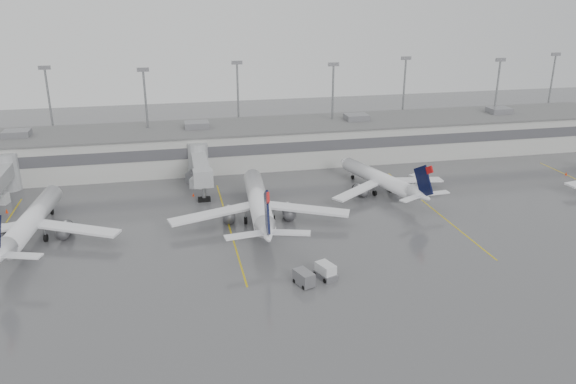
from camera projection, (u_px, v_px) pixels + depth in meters
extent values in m
plane|color=#4E4E50|center=(390.00, 288.00, 70.62)|extent=(260.00, 260.00, 0.00)
cube|color=#B2B2AD|center=(290.00, 142.00, 122.55)|extent=(150.00, 16.00, 8.00)
cube|color=#47474C|center=(299.00, 147.00, 114.81)|extent=(150.00, 0.15, 2.20)
cube|color=#606060|center=(290.00, 124.00, 121.17)|extent=(152.00, 17.00, 0.30)
cube|color=slate|center=(17.00, 134.00, 109.94)|extent=(5.00, 4.00, 1.30)
cube|color=slate|center=(499.00, 110.00, 130.90)|extent=(5.00, 4.00, 1.30)
cylinder|color=gray|center=(51.00, 116.00, 119.26)|extent=(0.44, 0.44, 20.00)
cube|color=slate|center=(44.00, 68.00, 115.79)|extent=(2.40, 0.50, 0.80)
cylinder|color=gray|center=(147.00, 119.00, 116.36)|extent=(0.44, 0.44, 20.00)
cube|color=slate|center=(143.00, 70.00, 112.89)|extent=(2.40, 0.50, 0.80)
cylinder|color=gray|center=(238.00, 108.00, 127.24)|extent=(0.44, 0.44, 20.00)
cube|color=slate|center=(237.00, 63.00, 123.77)|extent=(2.40, 0.50, 0.80)
cylinder|color=gray|center=(332.00, 111.00, 124.34)|extent=(0.44, 0.44, 20.00)
cube|color=slate|center=(334.00, 64.00, 120.87)|extent=(2.40, 0.50, 0.80)
cylinder|color=gray|center=(403.00, 101.00, 135.23)|extent=(0.44, 0.44, 20.00)
cube|color=slate|center=(406.00, 58.00, 131.76)|extent=(2.40, 0.50, 0.80)
cylinder|color=gray|center=(495.00, 104.00, 132.33)|extent=(0.44, 0.44, 20.00)
cube|color=slate|center=(501.00, 60.00, 128.86)|extent=(2.40, 0.50, 0.80)
cylinder|color=gray|center=(550.00, 95.00, 143.21)|extent=(0.44, 0.44, 20.00)
cube|color=slate|center=(556.00, 54.00, 139.74)|extent=(2.40, 0.50, 0.80)
cylinder|color=gray|center=(9.00, 172.00, 104.30)|extent=(4.00, 4.00, 7.00)
cylinder|color=gray|center=(198.00, 160.00, 111.28)|extent=(4.00, 4.00, 7.00)
cube|color=gray|center=(200.00, 166.00, 105.04)|extent=(2.80, 13.00, 2.60)
cube|color=gray|center=(203.00, 178.00, 98.14)|extent=(3.40, 2.40, 3.00)
cylinder|color=gray|center=(204.00, 194.00, 99.13)|extent=(0.70, 0.70, 2.80)
cube|color=black|center=(204.00, 199.00, 99.49)|extent=(2.20, 1.20, 0.70)
cube|color=#C6A90B|center=(229.00, 226.00, 89.18)|extent=(0.25, 40.00, 0.01)
cube|color=#C6A90B|center=(432.00, 209.00, 96.16)|extent=(0.25, 40.00, 0.01)
cylinder|color=white|center=(33.00, 218.00, 84.33)|extent=(5.23, 22.15, 2.99)
cone|color=white|center=(56.00, 191.00, 95.89)|extent=(3.26, 3.09, 2.99)
cone|color=white|center=(0.00, 255.00, 71.79)|extent=(3.49, 5.27, 2.99)
cube|color=white|center=(77.00, 229.00, 82.72)|extent=(12.91, 7.63, 0.35)
cylinder|color=black|center=(52.00, 212.00, 93.59)|extent=(0.44, 0.93, 0.90)
cylinder|color=black|center=(16.00, 239.00, 83.08)|extent=(0.56, 1.14, 1.10)
cylinder|color=black|center=(46.00, 238.00, 83.51)|extent=(0.56, 1.14, 1.10)
cylinder|color=white|center=(258.00, 200.00, 91.21)|extent=(4.96, 23.53, 3.18)
cone|color=white|center=(252.00, 175.00, 103.47)|extent=(3.40, 3.21, 3.18)
cone|color=white|center=(267.00, 232.00, 77.91)|extent=(3.58, 5.53, 3.18)
cube|color=white|center=(213.00, 214.00, 87.77)|extent=(14.06, 5.93, 0.37)
cube|color=white|center=(306.00, 209.00, 89.69)|extent=(13.81, 7.80, 0.37)
cube|color=black|center=(267.00, 213.00, 76.37)|extent=(0.77, 5.98, 6.94)
cube|color=#B40D0F|center=(268.00, 198.00, 74.15)|extent=(0.48, 2.17, 2.02)
cylinder|color=black|center=(254.00, 195.00, 101.03)|extent=(0.44, 0.98, 0.96)
cylinder|color=black|center=(246.00, 220.00, 89.83)|extent=(0.57, 1.20, 1.17)
cylinder|color=black|center=(273.00, 219.00, 90.40)|extent=(0.57, 1.20, 1.17)
cylinder|color=white|center=(378.00, 178.00, 103.66)|extent=(7.94, 19.44, 2.65)
cone|color=white|center=(345.00, 162.00, 112.74)|extent=(3.24, 3.12, 2.65)
cone|color=white|center=(420.00, 195.00, 93.80)|extent=(3.78, 4.99, 2.65)
cube|color=white|center=(358.00, 191.00, 99.09)|extent=(10.82, 8.35, 0.31)
cube|color=white|center=(412.00, 180.00, 104.62)|extent=(11.57, 2.68, 0.31)
cube|color=black|center=(423.00, 181.00, 92.56)|extent=(1.64, 4.86, 5.79)
cube|color=#B40D0F|center=(429.00, 170.00, 90.83)|extent=(0.75, 1.79, 1.68)
cylinder|color=black|center=(353.00, 177.00, 111.02)|extent=(0.52, 0.85, 0.80)
cylinder|color=black|center=(375.00, 193.00, 102.11)|extent=(0.65, 1.05, 0.97)
cylinder|color=black|center=(391.00, 190.00, 103.76)|extent=(0.65, 1.05, 0.97)
cube|color=silver|center=(326.00, 271.00, 72.85)|extent=(2.51, 3.08, 2.00)
cube|color=slate|center=(325.00, 275.00, 73.06)|extent=(2.87, 3.58, 0.78)
cylinder|color=black|center=(315.00, 274.00, 73.50)|extent=(0.45, 0.67, 0.62)
cylinder|color=black|center=(326.00, 270.00, 74.41)|extent=(0.45, 0.67, 0.62)
cylinder|color=black|center=(325.00, 281.00, 71.75)|extent=(0.45, 0.67, 0.62)
cylinder|color=black|center=(336.00, 277.00, 72.66)|extent=(0.45, 0.67, 0.62)
cube|color=slate|center=(304.00, 278.00, 71.11)|extent=(2.57, 3.29, 1.75)
cylinder|color=black|center=(295.00, 281.00, 71.79)|extent=(0.42, 0.62, 0.58)
cylinder|color=black|center=(313.00, 284.00, 70.91)|extent=(0.42, 0.62, 0.58)
cube|color=silver|center=(0.00, 199.00, 98.10)|extent=(3.10, 2.46, 1.93)
cube|color=silver|center=(198.00, 183.00, 106.05)|extent=(3.12, 2.61, 1.88)
cube|color=silver|center=(417.00, 179.00, 108.01)|extent=(3.16, 2.66, 1.90)
cube|color=slate|center=(194.00, 177.00, 109.32)|extent=(3.27, 3.88, 2.07)
cone|color=#FF3205|center=(7.00, 211.00, 94.23)|extent=(0.46, 0.46, 0.74)
cone|color=#FF3205|center=(193.00, 195.00, 101.90)|extent=(0.39, 0.39, 0.61)
cone|color=#FF3205|center=(421.00, 183.00, 107.62)|extent=(0.47, 0.47, 0.74)
cone|color=#FF3205|center=(566.00, 174.00, 113.43)|extent=(0.42, 0.42, 0.67)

